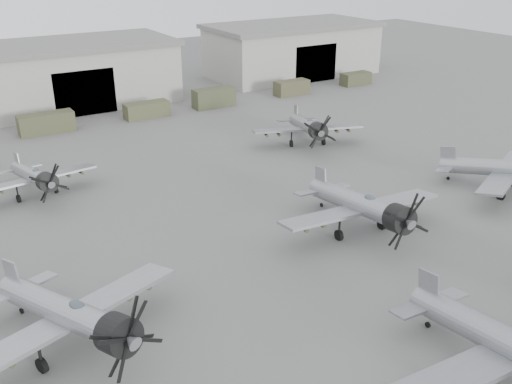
# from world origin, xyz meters

# --- Properties ---
(ground) EXTENTS (220.00, 220.00, 0.00)m
(ground) POSITION_xyz_m (0.00, 0.00, 0.00)
(ground) COLOR #585856
(ground) RESTS_ON ground
(hangar_center) EXTENTS (29.00, 14.80, 8.70)m
(hangar_center) POSITION_xyz_m (0.00, 61.96, 4.37)
(hangar_center) COLOR #A1A197
(hangar_center) RESTS_ON ground
(hangar_right) EXTENTS (29.00, 14.80, 8.70)m
(hangar_right) POSITION_xyz_m (38.00, 61.96, 4.37)
(hangar_right) COLOR #A1A197
(hangar_right) RESTS_ON ground
(support_truck_3) EXTENTS (6.51, 2.20, 2.44)m
(support_truck_3) POSITION_xyz_m (-6.41, 50.00, 1.22)
(support_truck_3) COLOR #45472E
(support_truck_3) RESTS_ON ground
(support_truck_4) EXTENTS (5.89, 2.20, 2.02)m
(support_truck_4) POSITION_xyz_m (6.45, 50.00, 1.01)
(support_truck_4) COLOR #494B31
(support_truck_4) RESTS_ON ground
(support_truck_5) EXTENTS (5.93, 2.20, 2.63)m
(support_truck_5) POSITION_xyz_m (16.42, 50.00, 1.32)
(support_truck_5) COLOR #41462E
(support_truck_5) RESTS_ON ground
(support_truck_6) EXTENTS (5.36, 2.20, 2.16)m
(support_truck_6) POSITION_xyz_m (29.69, 50.00, 1.08)
(support_truck_6) COLOR #48472F
(support_truck_6) RESTS_ON ground
(support_truck_7) EXTENTS (5.01, 2.20, 1.97)m
(support_truck_7) POSITION_xyz_m (42.30, 50.00, 0.98)
(support_truck_7) COLOR #41442C
(support_truck_7) RESTS_ON ground
(aircraft_mid_1) EXTENTS (13.88, 12.51, 5.58)m
(aircraft_mid_1) POSITION_xyz_m (-14.55, 7.48, 2.54)
(aircraft_mid_1) COLOR #9799A0
(aircraft_mid_1) RESTS_ON ground
(aircraft_mid_2) EXTENTS (13.84, 12.46, 5.52)m
(aircraft_mid_2) POSITION_xyz_m (8.63, 9.89, 2.51)
(aircraft_mid_2) COLOR #919499
(aircraft_mid_2) RESTS_ON ground
(aircraft_mid_3) EXTENTS (12.66, 11.47, 5.17)m
(aircraft_mid_3) POSITION_xyz_m (25.67, 9.18, 2.35)
(aircraft_mid_3) COLOR #94989C
(aircraft_mid_3) RESTS_ON ground
(aircraft_far_0) EXTENTS (11.26, 10.13, 4.48)m
(aircraft_far_0) POSITION_xyz_m (-11.67, 30.76, 2.04)
(aircraft_far_0) COLOR #94969C
(aircraft_far_0) RESTS_ON ground
(aircraft_far_1) EXTENTS (12.45, 11.24, 5.03)m
(aircraft_far_1) POSITION_xyz_m (17.72, 29.51, 2.29)
(aircraft_far_1) COLOR gray
(aircraft_far_1) RESTS_ON ground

